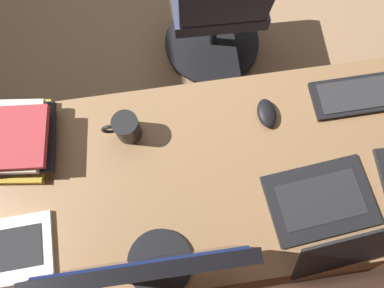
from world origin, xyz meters
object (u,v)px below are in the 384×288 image
Objects in this scene: keyboard_main at (372,93)px; mouse_main at (267,113)px; monitor_primary at (151,266)px; drawer_pedestal at (97,215)px; book_stack_near at (19,139)px; coffee_mug at (126,128)px; office_chair at (219,6)px; laptop_left at (332,219)px.

mouse_main is (0.38, 0.02, 0.01)m from keyboard_main.
monitor_primary is 1.11× the size of keyboard_main.
keyboard_main is at bearing -167.95° from drawer_pedestal.
coffee_mug is at bearing 177.74° from book_stack_near.
mouse_main is at bearing 178.71° from book_stack_near.
coffee_mug is at bearing -0.58° from mouse_main.
book_stack_near reaches higher than drawer_pedestal.
keyboard_main is 0.38m from mouse_main.
book_stack_near is at bearing 39.73° from office_chair.
laptop_left is 0.70m from coffee_mug.
coffee_mug reaches higher than drawer_pedestal.
office_chair is (0.03, -0.67, -0.29)m from mouse_main.
office_chair reaches higher than drawer_pedestal.
monitor_primary reaches higher than office_chair.
coffee_mug is (0.59, -0.38, 0.00)m from laptop_left.
laptop_left is (-0.81, 0.17, 0.43)m from drawer_pedestal.
mouse_main is at bearing 3.39° from keyboard_main.
coffee_mug is at bearing -82.69° from monitor_primary.
drawer_pedestal is 0.53m from coffee_mug.
office_chair is at bearing -127.18° from drawer_pedestal.
laptop_left is 1.17× the size of book_stack_near.
drawer_pedestal is 0.83m from mouse_main.
keyboard_main is 4.05× the size of mouse_main.
coffee_mug is (0.05, -0.43, -0.19)m from monitor_primary.
laptop_left is at bearing 147.12° from coffee_mug.
laptop_left reaches higher than book_stack_near.
monitor_primary is at bearing 5.09° from laptop_left.
mouse_main is at bearing 92.48° from office_chair.
drawer_pedestal is 0.50m from book_stack_near.
office_chair reaches higher than coffee_mug.
mouse_main reaches higher than keyboard_main.
drawer_pedestal is at bearing 16.56° from mouse_main.
laptop_left is 0.37× the size of office_chair.
coffee_mug is at bearing -136.81° from drawer_pedestal.
office_chair is at bearing -87.52° from mouse_main.
keyboard_main is 3.38× the size of coffee_mug.
mouse_main is at bearing 179.42° from coffee_mug.
mouse_main is (0.11, -0.37, -0.03)m from laptop_left.
office_chair is at bearing -109.50° from monitor_primary.
coffee_mug is (-0.35, 0.01, 0.00)m from book_stack_near.
office_chair is (0.41, -0.65, -0.28)m from keyboard_main.
keyboard_main is 0.43× the size of office_chair.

